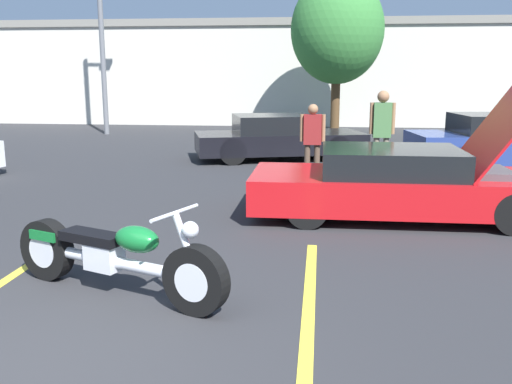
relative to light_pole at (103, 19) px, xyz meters
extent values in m
cube|color=yellow|center=(7.64, -15.31, -4.07)|extent=(0.12, 4.73, 0.01)
cube|color=beige|center=(5.42, 5.83, -1.87)|extent=(32.00, 4.00, 4.40)
cube|color=gray|center=(5.42, 5.83, 0.18)|extent=(32.00, 4.20, 0.30)
cylinder|color=slate|center=(-0.08, 0.00, -0.38)|extent=(0.18, 0.18, 7.38)
cylinder|color=brown|center=(8.20, 0.63, -2.93)|extent=(0.32, 0.32, 2.27)
ellipsoid|color=#387F38|center=(8.20, 0.63, -0.40)|extent=(3.24, 3.24, 3.73)
cylinder|color=black|center=(6.59, -15.24, -3.74)|extent=(0.68, 0.40, 0.66)
cylinder|color=black|center=(4.79, -14.50, -3.74)|extent=(0.68, 0.40, 0.66)
cylinder|color=silver|center=(6.59, -15.24, -3.74)|extent=(0.40, 0.30, 0.37)
cylinder|color=silver|center=(4.79, -14.50, -3.74)|extent=(0.40, 0.30, 0.37)
cylinder|color=silver|center=(5.69, -14.87, -3.72)|extent=(1.58, 0.74, 0.12)
cube|color=silver|center=(5.55, -14.81, -3.68)|extent=(0.42, 0.36, 0.28)
ellipsoid|color=#146B2D|center=(5.96, -14.98, -3.44)|extent=(0.57, 0.45, 0.26)
cube|color=black|center=(5.42, -14.76, -3.50)|extent=(0.75, 0.51, 0.10)
cube|color=#146B2D|center=(4.83, -14.52, -3.56)|extent=(0.42, 0.34, 0.10)
cylinder|color=silver|center=(6.50, -15.20, -3.42)|extent=(0.31, 0.18, 0.63)
cylinder|color=silver|center=(6.40, -15.15, -3.12)|extent=(0.30, 0.66, 0.04)
sphere|color=silver|center=(6.55, -15.22, -3.26)|extent=(0.16, 0.16, 0.16)
cylinder|color=silver|center=(5.33, -14.60, -3.78)|extent=(1.21, 0.56, 0.09)
cube|color=red|center=(8.98, -11.31, -3.64)|extent=(4.62, 1.84, 0.52)
cube|color=black|center=(8.79, -11.31, -3.19)|extent=(2.08, 1.65, 0.39)
cylinder|color=black|center=(10.41, -10.51, -3.77)|extent=(0.60, 0.22, 0.60)
cylinder|color=black|center=(7.54, -12.11, -3.77)|extent=(0.60, 0.22, 0.60)
cylinder|color=black|center=(7.55, -10.50, -3.77)|extent=(0.60, 0.22, 0.60)
cube|color=red|center=(10.29, -11.31, -2.72)|extent=(0.96, 1.68, 1.35)
cube|color=#4C4C51|center=(10.25, -11.31, -3.42)|extent=(0.60, 1.01, 0.28)
cube|color=black|center=(6.65, -5.37, -3.64)|extent=(4.62, 2.92, 0.51)
cube|color=black|center=(6.48, -5.42, -3.15)|extent=(2.31, 2.08, 0.46)
cylinder|color=black|center=(8.15, -5.75, -3.74)|extent=(0.70, 0.40, 0.66)
cylinder|color=black|center=(7.71, -4.25, -3.74)|extent=(0.70, 0.40, 0.66)
cylinder|color=black|center=(5.59, -6.50, -3.74)|extent=(0.70, 0.40, 0.66)
cylinder|color=black|center=(5.15, -5.00, -3.74)|extent=(0.70, 0.40, 0.66)
cube|color=navy|center=(12.02, -6.14, -3.58)|extent=(4.50, 2.36, 0.64)
cube|color=black|center=(11.85, -6.17, -3.03)|extent=(2.13, 1.87, 0.45)
cylinder|color=black|center=(10.81, -7.11, -3.76)|extent=(0.65, 0.30, 0.62)
cylinder|color=black|center=(10.60, -5.54, -3.76)|extent=(0.65, 0.30, 0.62)
cylinder|color=gray|center=(8.87, -8.14, -3.62)|extent=(0.12, 0.12, 0.90)
cylinder|color=gray|center=(9.07, -8.14, -3.62)|extent=(0.12, 0.12, 0.90)
cube|color=#4C7F47|center=(8.97, -8.14, -2.82)|extent=(0.36, 0.20, 0.71)
cylinder|color=#9E704C|center=(8.75, -8.14, -2.78)|extent=(0.08, 0.08, 0.64)
cylinder|color=#9E704C|center=(9.19, -8.14, -2.78)|extent=(0.08, 0.08, 0.64)
sphere|color=#9E704C|center=(8.97, -8.14, -2.34)|extent=(0.24, 0.24, 0.24)
cylinder|color=brown|center=(7.45, -8.46, -3.69)|extent=(0.12, 0.12, 0.77)
cylinder|color=brown|center=(7.65, -8.46, -3.69)|extent=(0.12, 0.12, 0.77)
cube|color=maroon|center=(7.55, -8.46, -2.99)|extent=(0.36, 0.20, 0.61)
cylinder|color=#9E704C|center=(7.33, -8.46, -2.96)|extent=(0.08, 0.08, 0.55)
cylinder|color=#9E704C|center=(7.77, -8.46, -2.96)|extent=(0.08, 0.08, 0.55)
sphere|color=#9E704C|center=(7.55, -8.46, -2.58)|extent=(0.21, 0.21, 0.21)
camera|label=1|loc=(7.71, -20.13, -1.86)|focal=40.00mm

